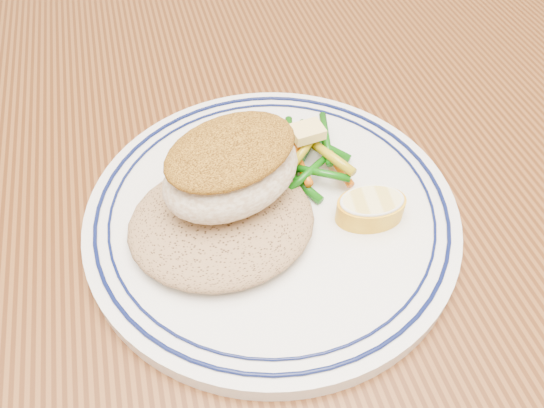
{
  "coord_description": "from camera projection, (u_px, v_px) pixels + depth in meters",
  "views": [
    {
      "loc": [
        -0.1,
        -0.25,
        1.08
      ],
      "look_at": [
        -0.03,
        0.01,
        0.77
      ],
      "focal_mm": 35.0,
      "sensor_mm": 36.0,
      "label": 1
    }
  ],
  "objects": [
    {
      "name": "dining_table",
      "position": [
        301.0,
        285.0,
        0.5
      ],
      "size": [
        1.5,
        0.9,
        0.75
      ],
      "color": "#47230E",
      "rests_on": "ground"
    },
    {
      "name": "plate",
      "position": [
        272.0,
        213.0,
        0.42
      ],
      "size": [
        0.29,
        0.29,
        0.02
      ],
      "color": "white",
      "rests_on": "dining_table"
    },
    {
      "name": "vegetable_pile",
      "position": [
        291.0,
        156.0,
        0.43
      ],
      "size": [
        0.1,
        0.1,
        0.03
      ],
      "color": "#0F580B",
      "rests_on": "plate"
    },
    {
      "name": "fish_fillet",
      "position": [
        231.0,
        167.0,
        0.38
      ],
      "size": [
        0.13,
        0.11,
        0.05
      ],
      "color": "beige",
      "rests_on": "rice_pilaf"
    },
    {
      "name": "butter_pat",
      "position": [
        307.0,
        132.0,
        0.42
      ],
      "size": [
        0.03,
        0.02,
        0.01
      ],
      "primitive_type": "cube",
      "rotation": [
        0.0,
        0.0,
        0.12
      ],
      "color": "#FEDE7C",
      "rests_on": "vegetable_pile"
    },
    {
      "name": "rice_pilaf",
      "position": [
        221.0,
        219.0,
        0.39
      ],
      "size": [
        0.14,
        0.12,
        0.03
      ],
      "primitive_type": "ellipsoid",
      "color": "#906D48",
      "rests_on": "plate"
    },
    {
      "name": "lemon_wedge",
      "position": [
        371.0,
        207.0,
        0.4
      ],
      "size": [
        0.06,
        0.05,
        0.02
      ],
      "color": "yellow",
      "rests_on": "plate"
    }
  ]
}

